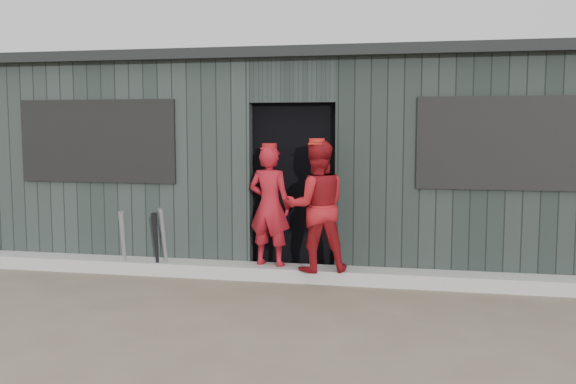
% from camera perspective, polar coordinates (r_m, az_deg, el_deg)
% --- Properties ---
extents(ground, '(80.00, 80.00, 0.00)m').
position_cam_1_polar(ground, '(5.64, -3.80, -12.02)').
color(ground, brown).
rests_on(ground, ground).
extents(curb, '(8.00, 0.36, 0.15)m').
position_cam_1_polar(curb, '(7.32, 0.03, -7.20)').
color(curb, '#A4A49F').
rests_on(curb, ground).
extents(bat_left, '(0.15, 0.29, 0.77)m').
position_cam_1_polar(bat_left, '(7.73, -14.43, -4.36)').
color(bat_left, '#9899A1').
rests_on(bat_left, ground).
extents(bat_mid, '(0.07, 0.24, 0.81)m').
position_cam_1_polar(bat_mid, '(7.55, -10.96, -4.35)').
color(bat_mid, gray).
rests_on(bat_mid, ground).
extents(bat_right, '(0.13, 0.29, 0.76)m').
position_cam_1_polar(bat_right, '(7.56, -11.65, -4.57)').
color(bat_right, black).
rests_on(bat_right, ground).
extents(player_red_left, '(0.55, 0.42, 1.37)m').
position_cam_1_polar(player_red_left, '(7.27, -1.64, -1.23)').
color(player_red_left, maroon).
rests_on(player_red_left, curb).
extents(player_red_right, '(0.83, 0.73, 1.43)m').
position_cam_1_polar(player_red_right, '(6.97, 2.55, -1.29)').
color(player_red_right, maroon).
rests_on(player_red_right, curb).
extents(player_grey_back, '(0.76, 0.65, 1.33)m').
position_cam_1_polar(player_grey_back, '(7.71, 5.63, -2.12)').
color(player_grey_back, '#B7B7B7').
rests_on(player_grey_back, ground).
extents(dugout, '(8.30, 3.30, 2.62)m').
position_cam_1_polar(dugout, '(8.80, 2.25, 2.97)').
color(dugout, black).
rests_on(dugout, ground).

